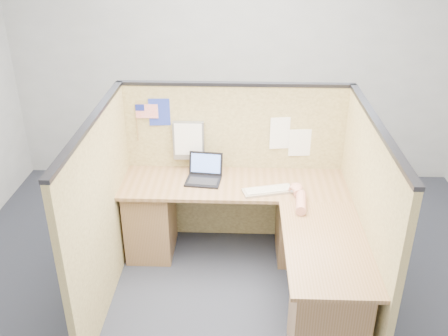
{
  "coord_description": "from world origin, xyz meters",
  "views": [
    {
      "loc": [
        0.06,
        -3.12,
        2.8
      ],
      "look_at": [
        -0.08,
        0.5,
        0.96
      ],
      "focal_mm": 40.0,
      "sensor_mm": 36.0,
      "label": 1
    }
  ],
  "objects_px": {
    "laptop": "(204,174)",
    "mouse": "(296,190)",
    "l_desk": "(255,242)",
    "keyboard": "(268,191)"
  },
  "relations": [
    {
      "from": "l_desk",
      "to": "keyboard",
      "type": "distance_m",
      "value": 0.44
    },
    {
      "from": "l_desk",
      "to": "mouse",
      "type": "distance_m",
      "value": 0.55
    },
    {
      "from": "l_desk",
      "to": "keyboard",
      "type": "bearing_deg",
      "value": 66.55
    },
    {
      "from": "laptop",
      "to": "mouse",
      "type": "distance_m",
      "value": 0.82
    },
    {
      "from": "laptop",
      "to": "mouse",
      "type": "relative_size",
      "value": 2.65
    },
    {
      "from": "keyboard",
      "to": "l_desk",
      "type": "bearing_deg",
      "value": -128.7
    },
    {
      "from": "mouse",
      "to": "laptop",
      "type": "bearing_deg",
      "value": 164.87
    },
    {
      "from": "l_desk",
      "to": "laptop",
      "type": "distance_m",
      "value": 0.75
    },
    {
      "from": "l_desk",
      "to": "mouse",
      "type": "xyz_separation_m",
      "value": [
        0.34,
        0.24,
        0.36
      ]
    },
    {
      "from": "l_desk",
      "to": "keyboard",
      "type": "height_order",
      "value": "keyboard"
    }
  ]
}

